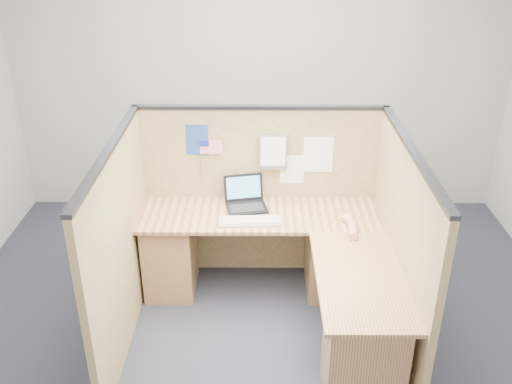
{
  "coord_description": "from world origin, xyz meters",
  "views": [
    {
      "loc": [
        -0.01,
        -3.35,
        2.95
      ],
      "look_at": [
        -0.03,
        0.5,
        1.01
      ],
      "focal_mm": 40.0,
      "sensor_mm": 36.0,
      "label": 1
    }
  ],
  "objects_px": {
    "l_desk": "(284,276)",
    "keyboard": "(250,221)",
    "mouse": "(347,219)",
    "laptop": "(247,199)"
  },
  "relations": [
    {
      "from": "mouse",
      "to": "l_desk",
      "type": "bearing_deg",
      "value": -152.25
    },
    {
      "from": "l_desk",
      "to": "keyboard",
      "type": "xyz_separation_m",
      "value": [
        -0.27,
        0.23,
        0.35
      ]
    },
    {
      "from": "l_desk",
      "to": "mouse",
      "type": "distance_m",
      "value": 0.67
    },
    {
      "from": "l_desk",
      "to": "laptop",
      "type": "distance_m",
      "value": 0.72
    },
    {
      "from": "l_desk",
      "to": "laptop",
      "type": "xyz_separation_m",
      "value": [
        -0.29,
        0.53,
        0.39
      ]
    },
    {
      "from": "keyboard",
      "to": "mouse",
      "type": "relative_size",
      "value": 5.09
    },
    {
      "from": "l_desk",
      "to": "keyboard",
      "type": "bearing_deg",
      "value": 138.56
    },
    {
      "from": "laptop",
      "to": "keyboard",
      "type": "height_order",
      "value": "laptop"
    },
    {
      "from": "l_desk",
      "to": "keyboard",
      "type": "relative_size",
      "value": 4.0
    },
    {
      "from": "l_desk",
      "to": "laptop",
      "type": "bearing_deg",
      "value": 118.91
    }
  ]
}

